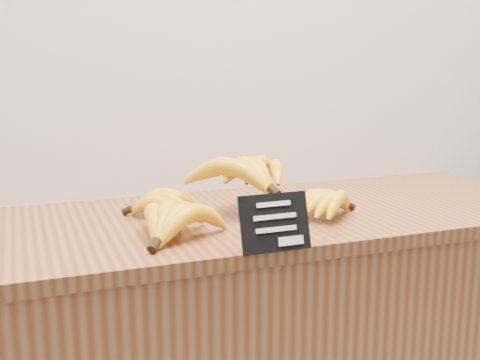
# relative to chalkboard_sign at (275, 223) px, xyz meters

# --- Properties ---
(counter_top) EXTENTS (1.55, 0.54, 0.03)m
(counter_top) POSITION_rel_chalkboard_sign_xyz_m (0.01, 0.26, -0.07)
(counter_top) COLOR brown
(counter_top) RESTS_ON counter
(chalkboard_sign) EXTENTS (0.14, 0.04, 0.11)m
(chalkboard_sign) POSITION_rel_chalkboard_sign_xyz_m (0.00, 0.00, 0.00)
(chalkboard_sign) COLOR black
(chalkboard_sign) RESTS_ON counter_top
(banana_pile) EXTENTS (0.57, 0.35, 0.13)m
(banana_pile) POSITION_rel_chalkboard_sign_xyz_m (-0.02, 0.23, 0.00)
(banana_pile) COLOR #E9B309
(banana_pile) RESTS_ON counter_top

